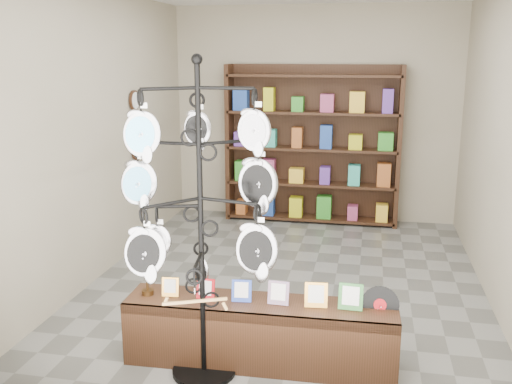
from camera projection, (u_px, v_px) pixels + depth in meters
ground at (287, 281)px, 6.04m from camera, size 5.00×5.00×0.00m
room_envelope at (289, 105)px, 5.60m from camera, size 5.00×5.00×5.00m
display_tree at (200, 199)px, 3.98m from camera, size 1.24×1.24×2.35m
front_shelf at (260, 333)px, 4.38m from camera, size 2.08×0.48×0.73m
back_shelving at (312, 150)px, 7.98m from camera, size 2.42×0.36×2.20m
wall_clocks at (136, 126)px, 6.82m from camera, size 0.03×0.24×0.84m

